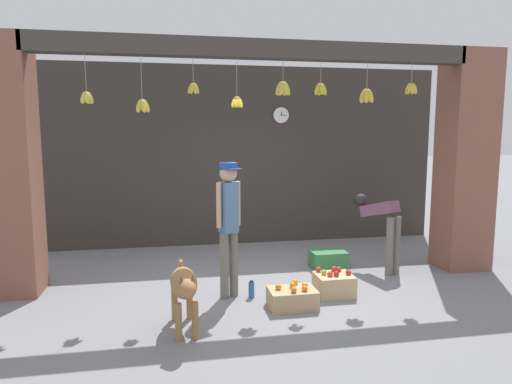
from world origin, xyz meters
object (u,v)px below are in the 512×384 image
Objects in this scene: produce_box_green at (328,260)px; wall_clock at (281,115)px; shopkeeper at (229,218)px; water_bottle at (251,289)px; worker_stooping at (381,222)px; fruit_crate_oranges at (292,298)px; dog at (184,286)px; fruit_crate_apples at (334,284)px.

wall_clock is at bearing 100.26° from produce_box_green.
shopkeeper is 7.70× the size of water_bottle.
produce_box_green is 1.71m from water_bottle.
shopkeeper is at bearing 176.34° from worker_stooping.
worker_stooping is at bearing 170.22° from shopkeeper.
worker_stooping is 2.16m from fruit_crate_oranges.
fruit_crate_apples is at bearing 107.16° from dog.
shopkeeper is 3.33m from wall_clock.
dog is 1.78× the size of fruit_crate_oranges.
shopkeeper is at bearing 145.23° from fruit_crate_oranges.
fruit_crate_apples is at bearing -105.98° from produce_box_green.
wall_clock is (-0.33, 1.80, 2.25)m from produce_box_green.
fruit_crate_apples is (1.91, 0.73, -0.34)m from dog.
produce_box_green is 2.41× the size of water_bottle.
fruit_crate_oranges is 1.05× the size of produce_box_green.
worker_stooping is (2.38, 0.71, -0.27)m from shopkeeper.
dog is at bearing 30.86° from shopkeeper.
water_bottle is at bearing 130.43° from dog.
shopkeeper is 5.55× the size of wall_clock.
fruit_crate_oranges is at bearing -164.94° from worker_stooping.
water_bottle is (-0.42, 0.42, -0.01)m from fruit_crate_oranges.
fruit_crate_oranges reaches higher than water_bottle.
fruit_crate_apples is 3.67m from wall_clock.
dog is 1.25m from water_bottle.
shopkeeper is 2.09m from produce_box_green.
produce_box_green is 1.74× the size of wall_clock.
fruit_crate_oranges is 0.59m from water_bottle.
wall_clock is (1.32, 2.74, 1.37)m from shopkeeper.
dog is 2.91m from produce_box_green.
worker_stooping is 0.98m from produce_box_green.
wall_clock is at bearing -142.06° from shopkeeper.
worker_stooping reaches higher than water_bottle.
produce_box_green is (2.23, 1.84, -0.35)m from dog.
fruit_crate_apples reaches higher than fruit_crate_oranges.
fruit_crate_apples is at bearing -5.49° from water_bottle.
water_bottle is (0.27, -0.07, -0.91)m from shopkeeper.
wall_clock is (-0.01, 2.91, 2.24)m from fruit_crate_apples.
dog is 0.90× the size of worker_stooping.
worker_stooping is at bearing -62.44° from wall_clock.
wall_clock reaches higher than water_bottle.
water_bottle is 0.72× the size of wall_clock.
fruit_crate_apples is at bearing -89.85° from wall_clock.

